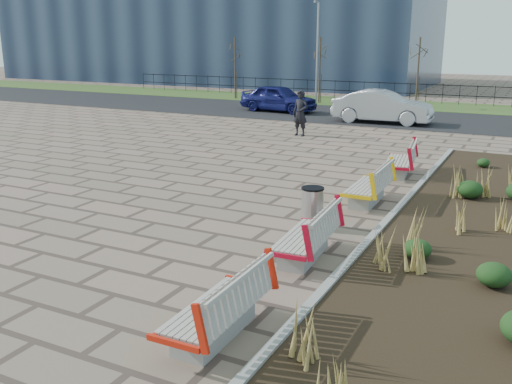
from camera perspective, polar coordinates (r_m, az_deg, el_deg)
The scene contains 18 objects.
ground at distance 10.90m, azimuth -14.44°, elevation -7.37°, with size 120.00×120.00×0.00m, color #786052.
planting_bed at distance 13.11m, azimuth 23.15°, elevation -4.01°, with size 4.50×18.00×0.10m, color black.
planting_curb at distance 13.40m, azimuth 13.23°, elevation -2.62°, with size 0.16×18.00×0.15m, color gray.
grass_verge_far at distance 36.33m, azimuth 16.12°, elevation 8.30°, with size 80.00×5.00×0.04m, color #33511E.
road at distance 30.50m, azimuth 13.89°, elevation 7.19°, with size 80.00×7.00×0.02m, color black.
bench_a at distance 8.13m, azimuth -4.17°, elevation -11.12°, with size 0.90×2.10×1.00m, color red, non-canonical shape.
bench_b at distance 10.85m, azimuth 4.81°, elevation -4.17°, with size 0.90×2.10×1.00m, color red, non-canonical shape.
bench_c at distance 14.68m, azimuth 11.05°, elevation 0.80°, with size 0.90×2.10×1.00m, color yellow, non-canonical shape.
bench_d at distance 17.88m, azimuth 14.09°, elevation 3.23°, with size 0.90×2.10×1.00m, color red, non-canonical shape.
litter_bin at distance 12.62m, azimuth 5.65°, elevation -1.61°, with size 0.49×0.49×0.90m, color #B2B2B7.
pedestrian at distance 24.32m, azimuth 4.46°, elevation 7.86°, with size 0.70×0.46×1.92m, color black.
car_blue at distance 32.14m, azimuth 2.27°, elevation 9.36°, with size 1.74×4.34×1.48m, color navy.
car_silver at distance 28.54m, azimuth 12.55°, elevation 8.34°, with size 1.65×4.74×1.56m, color #9D9FA5.
tree_a at distance 38.86m, azimuth -2.11°, elevation 12.30°, with size 1.40×1.40×4.00m, color #4C3D2D, non-canonical shape.
tree_b at distance 36.34m, azimuth 6.38°, elevation 12.00°, with size 1.40×1.40×4.00m, color #4C3D2D, non-canonical shape.
tree_c at distance 34.68m, azimuth 15.87°, elevation 11.37°, with size 1.40×1.40×4.00m, color #4C3D2D, non-canonical shape.
lamp_west at distance 35.83m, azimuth 6.14°, elevation 13.56°, with size 0.24×0.60×6.00m, color gray, non-canonical shape.
railing_fence at distance 37.73m, azimuth 16.64°, elevation 9.45°, with size 44.00×0.10×1.20m, color black, non-canonical shape.
Camera 1 is at (6.80, -7.45, 4.12)m, focal length 40.00 mm.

